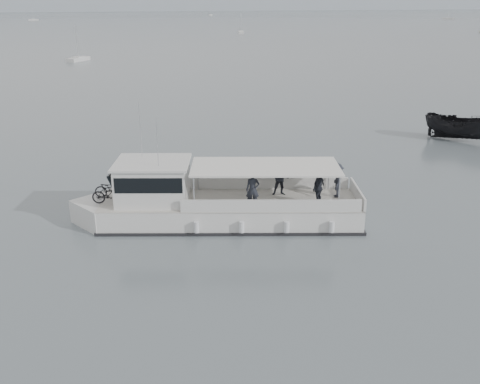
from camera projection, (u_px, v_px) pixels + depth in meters
name	position (u px, v px, depth m)	size (l,w,h in m)	color
ground	(114.00, 230.00, 26.85)	(1400.00, 1400.00, 0.00)	#515A60
tour_boat	(205.00, 203.00, 27.50)	(14.86, 7.47, 6.29)	silver
dark_motorboat	(461.00, 127.00, 43.66)	(2.18, 5.79, 2.23)	black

